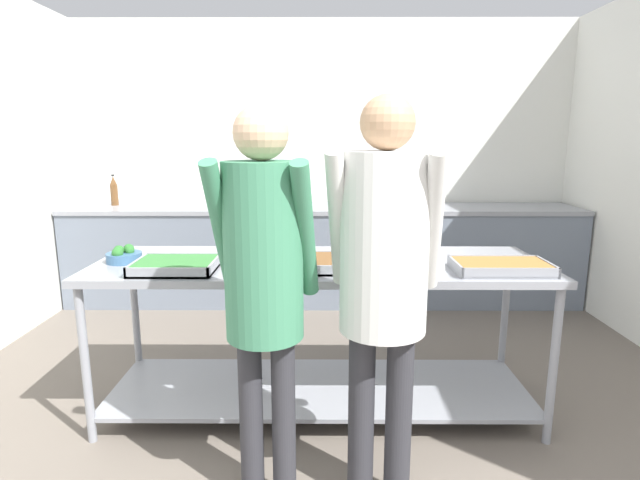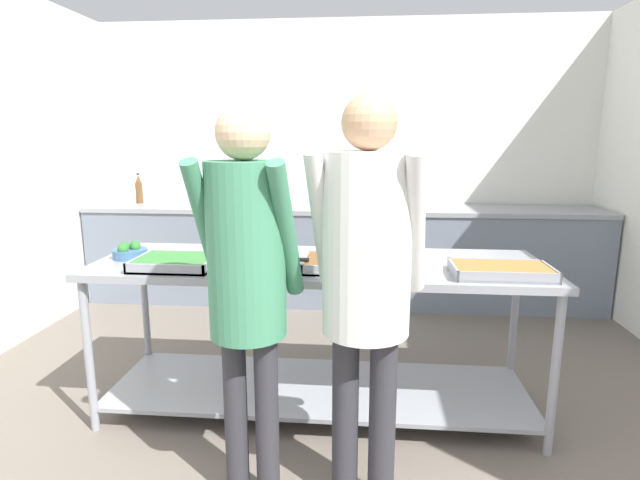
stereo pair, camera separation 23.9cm
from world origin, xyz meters
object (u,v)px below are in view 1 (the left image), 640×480
serving_tray_vegetables (502,267)px  water_bottle (114,191)px  serving_tray_roast (176,266)px  plate_stack (422,266)px  sauce_pan (262,264)px  guest_serving_left (385,263)px  guest_serving_right (265,267)px  broccoli_bowl (124,256)px  serving_tray_greens (350,263)px

serving_tray_vegetables → water_bottle: bearing=141.9°
serving_tray_roast → plate_stack: (1.26, 0.04, -0.01)m
sauce_pan → water_bottle: water_bottle is taller
plate_stack → guest_serving_left: bearing=-114.5°
sauce_pan → guest_serving_right: bearing=-81.5°
serving_tray_vegetables → water_bottle: water_bottle is taller
sauce_pan → guest_serving_right: 0.56m
broccoli_bowl → water_bottle: 2.26m
plate_stack → water_bottle: size_ratio=0.83×
sauce_pan → water_bottle: size_ratio=1.36×
serving_tray_roast → guest_serving_right: (0.52, -0.57, 0.14)m
sauce_pan → serving_tray_vegetables: bearing=0.9°
broccoli_bowl → guest_serving_left: size_ratio=0.11×
broccoli_bowl → plate_stack: size_ratio=0.78×
serving_tray_greens → plate_stack: 0.37m
serving_tray_roast → water_bottle: (-1.23, 2.25, 0.15)m
sauce_pan → guest_serving_right: (0.08, -0.54, 0.13)m
broccoli_bowl → guest_serving_right: 1.15m
plate_stack → serving_tray_vegetables: 0.40m
broccoli_bowl → water_bottle: water_bottle is taller
sauce_pan → guest_serving_left: (0.55, -0.51, 0.14)m
sauce_pan → guest_serving_right: guest_serving_right is taller
broccoli_bowl → water_bottle: size_ratio=0.64×
serving_tray_vegetables → guest_serving_right: guest_serving_right is taller
sauce_pan → water_bottle: 2.83m
serving_tray_vegetables → water_bottle: 3.67m
broccoli_bowl → guest_serving_right: (0.86, -0.75, 0.13)m
serving_tray_vegetables → guest_serving_right: size_ratio=0.29×
broccoli_bowl → guest_serving_left: 1.52m
serving_tray_greens → plate_stack: (0.37, -0.02, -0.01)m
serving_tray_roast → plate_stack: size_ratio=1.70×
broccoli_bowl → guest_serving_left: bearing=-28.6°
serving_tray_roast → sauce_pan: 0.44m
guest_serving_left → guest_serving_right: 0.48m
sauce_pan → plate_stack: bearing=5.2°
plate_stack → water_bottle: (-2.49, 2.21, 0.15)m
serving_tray_roast → guest_serving_right: 0.79m
serving_tray_roast → sauce_pan: (0.44, -0.04, 0.02)m
broccoli_bowl → sauce_pan: 0.81m
serving_tray_roast → serving_tray_vegetables: size_ratio=0.86×
guest_serving_left → sauce_pan: bearing=137.3°
broccoli_bowl → serving_tray_roast: (0.34, -0.18, -0.01)m
guest_serving_left → broccoli_bowl: bearing=151.4°
broccoli_bowl → guest_serving_right: guest_serving_right is taller
sauce_pan → serving_tray_greens: bearing=11.4°
guest_serving_left → water_bottle: (-2.23, 2.79, -0.01)m
plate_stack → guest_serving_left: size_ratio=0.14×
serving_tray_roast → serving_tray_greens: 0.89m
serving_tray_vegetables → guest_serving_right: (-1.14, -0.56, 0.14)m
serving_tray_vegetables → guest_serving_right: bearing=-153.9°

